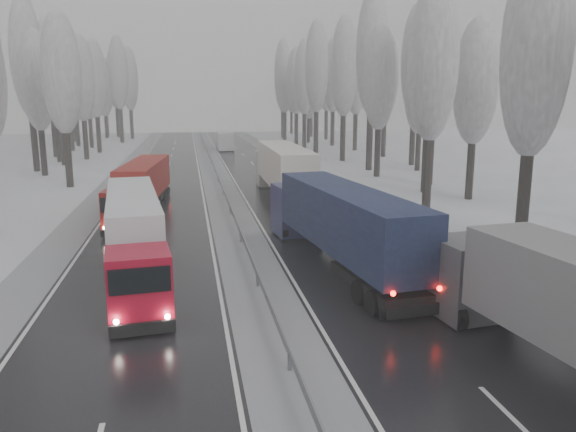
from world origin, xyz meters
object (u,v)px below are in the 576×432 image
object	(u,v)px
truck_cream_box	(283,168)
truck_red_white	(134,229)
truck_blue_box	(338,220)
truck_red_red	(142,184)
box_truck_distant	(225,141)

from	to	relation	value
truck_cream_box	truck_red_white	size ratio (longest dim) A/B	1.19
truck_blue_box	truck_red_red	world-z (taller)	truck_blue_box
truck_blue_box	box_truck_distant	bearing A→B (deg)	84.19
box_truck_distant	truck_red_red	world-z (taller)	truck_red_red
box_truck_distant	truck_red_white	bearing A→B (deg)	-97.88
truck_red_white	truck_red_red	xyz separation A→B (m)	(-0.72, 14.71, -0.05)
truck_red_white	box_truck_distant	bearing A→B (deg)	76.02
truck_red_white	truck_blue_box	bearing A→B (deg)	-11.15
truck_cream_box	truck_red_white	world-z (taller)	truck_cream_box
truck_blue_box	truck_cream_box	world-z (taller)	truck_cream_box
truck_blue_box	truck_red_red	bearing A→B (deg)	117.20
truck_cream_box	truck_red_red	distance (m)	11.79
box_truck_distant	truck_red_white	distance (m)	65.38
truck_cream_box	box_truck_distant	size ratio (longest dim) A/B	2.18
truck_cream_box	truck_red_red	bearing A→B (deg)	-158.80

